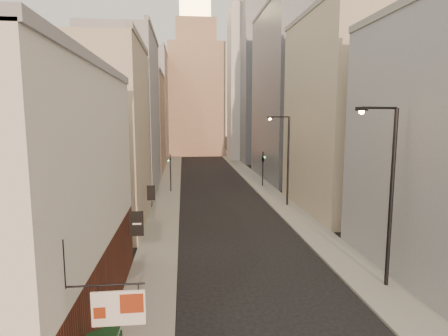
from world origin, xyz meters
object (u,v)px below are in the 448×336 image
(white_tower, at_px, (246,78))
(traffic_light_left, at_px, (170,165))
(traffic_light_right, at_px, (263,160))
(clock_tower, at_px, (196,87))
(streetlamp_mid, at_px, (286,156))
(streetlamp_near, at_px, (388,187))

(white_tower, bearing_deg, traffic_light_left, -113.61)
(traffic_light_right, bearing_deg, white_tower, -73.79)
(clock_tower, height_order, white_tower, clock_tower)
(streetlamp_mid, relative_size, traffic_light_left, 1.98)
(clock_tower, bearing_deg, traffic_light_left, -95.83)
(traffic_light_right, bearing_deg, clock_tower, -59.28)
(streetlamp_mid, bearing_deg, traffic_light_left, 134.88)
(white_tower, xyz_separation_m, streetlamp_near, (-3.12, -66.38, -12.67))
(clock_tower, height_order, streetlamp_near, clock_tower)
(clock_tower, xyz_separation_m, streetlamp_mid, (7.62, -60.33, -11.98))
(streetlamp_near, height_order, streetlamp_mid, streetlamp_near)
(traffic_light_right, bearing_deg, streetlamp_near, 112.32)
(clock_tower, height_order, traffic_light_right, clock_tower)
(white_tower, distance_m, streetlamp_mid, 48.22)
(clock_tower, distance_m, streetlamp_near, 81.61)
(white_tower, height_order, traffic_light_right, white_tower)
(white_tower, xyz_separation_m, traffic_light_right, (-3.40, -34.58, -14.78))
(traffic_light_left, bearing_deg, streetlamp_mid, 122.28)
(clock_tower, distance_m, white_tower, 17.83)
(white_tower, bearing_deg, streetlamp_mid, -94.18)
(white_tower, bearing_deg, traffic_light_right, -95.61)
(streetlamp_near, xyz_separation_m, traffic_light_right, (-0.27, 31.80, -2.12))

